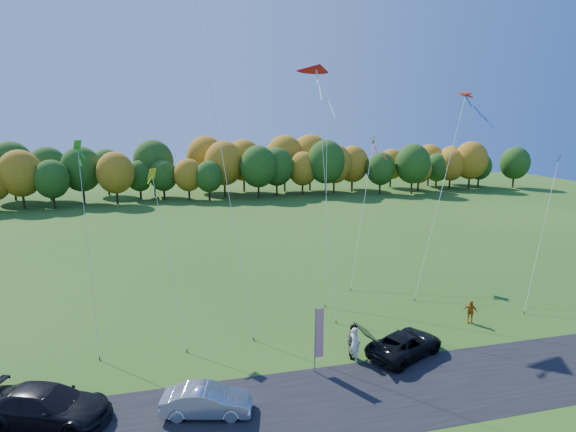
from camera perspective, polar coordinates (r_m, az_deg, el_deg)
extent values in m
plane|color=#245416|center=(26.59, 3.20, -17.62)|extent=(160.00, 160.00, 0.00)
cube|color=black|center=(23.36, 6.25, -22.25)|extent=(90.00, 6.00, 0.01)
imported|color=black|center=(27.41, 14.68, -15.45)|extent=(5.38, 4.10, 1.36)
imported|color=silver|center=(22.35, -10.28, -22.07)|extent=(4.28, 2.30, 1.34)
imported|color=black|center=(24.00, -28.25, -20.43)|extent=(6.02, 4.06, 1.62)
imported|color=silver|center=(26.20, 8.45, -15.77)|extent=(0.72, 0.84, 1.96)
imported|color=gray|center=(26.56, 8.33, -15.38)|extent=(0.91, 1.08, 1.96)
imported|color=#BE6611|center=(32.64, 22.13, -11.19)|extent=(0.95, 0.87, 1.56)
cylinder|color=#999999|center=(24.52, 3.45, -15.43)|extent=(0.06, 0.06, 3.69)
cube|color=red|center=(24.42, 4.00, -14.60)|extent=(0.46, 0.03, 2.77)
cube|color=navy|center=(24.00, 4.01, -12.38)|extent=(0.46, 0.02, 0.72)
cylinder|color=#4C3F33|center=(28.48, -4.38, -15.29)|extent=(0.08, 0.08, 0.20)
cylinder|color=#4C3F33|center=(33.08, 4.72, -11.28)|extent=(0.08, 0.08, 0.20)
cylinder|color=#4C3F33|center=(30.67, 6.12, -13.24)|extent=(0.08, 0.08, 0.20)
cone|color=red|center=(35.50, 3.61, 18.27)|extent=(2.78, 2.13, 3.04)
cylinder|color=#4C3F33|center=(35.35, 15.75, -10.15)|extent=(0.08, 0.08, 0.20)
cube|color=red|center=(43.30, 21.64, 14.11)|extent=(2.75, 0.97, 1.08)
cylinder|color=#4C3F33|center=(27.73, -12.72, -16.36)|extent=(0.08, 0.08, 0.20)
cube|color=gold|center=(30.26, -16.90, 5.12)|extent=(1.19, 1.19, 1.41)
cylinder|color=#4C3F33|center=(28.41, -22.81, -16.32)|extent=(0.08, 0.08, 0.20)
cube|color=#359D1A|center=(31.10, -25.18, 8.18)|extent=(1.01, 1.01, 1.19)
cylinder|color=#4C3F33|center=(36.31, 7.99, -9.20)|extent=(0.08, 0.08, 0.20)
cube|color=white|center=(41.55, 10.80, 9.51)|extent=(1.30, 1.30, 1.54)
cylinder|color=#4C3F33|center=(35.88, 27.79, -10.78)|extent=(0.08, 0.08, 0.20)
cube|color=#2C0B9A|center=(39.90, 31.16, 6.34)|extent=(0.93, 0.93, 1.09)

